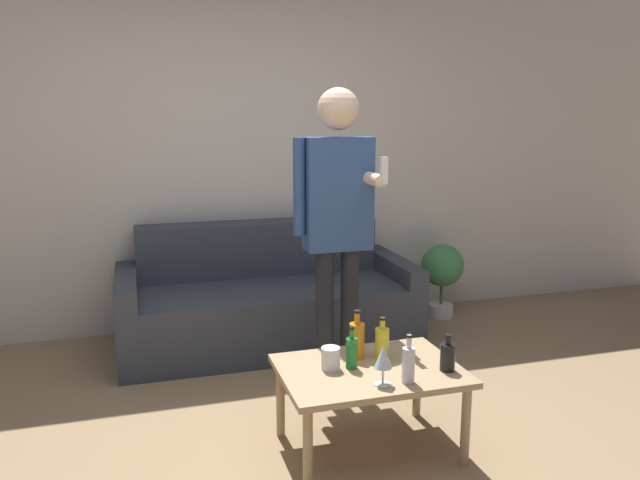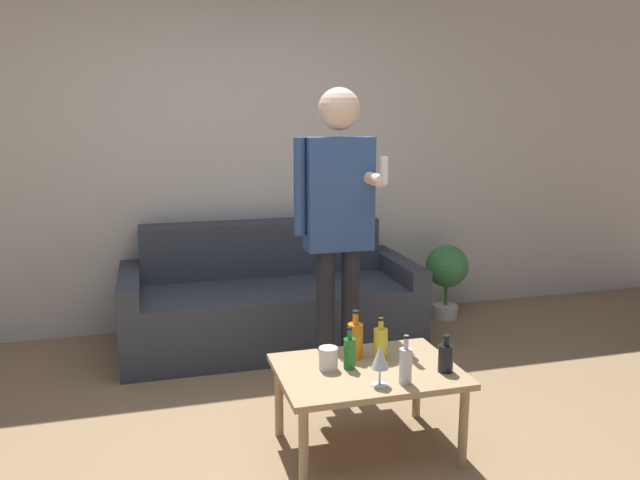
% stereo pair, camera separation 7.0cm
% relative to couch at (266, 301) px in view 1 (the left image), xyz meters
% --- Properties ---
extents(ground_plane, '(16.00, 16.00, 0.00)m').
position_rel_couch_xyz_m(ground_plane, '(-0.17, -1.72, -0.30)').
color(ground_plane, '#997A56').
extents(wall_back, '(8.00, 0.06, 2.70)m').
position_rel_couch_xyz_m(wall_back, '(-0.17, 0.48, 1.05)').
color(wall_back, silver).
rests_on(wall_back, ground_plane).
extents(couch, '(2.06, 0.92, 0.83)m').
position_rel_couch_xyz_m(couch, '(0.00, 0.00, 0.00)').
color(couch, '#383D47').
rests_on(couch, ground_plane).
extents(coffee_table, '(0.86, 0.62, 0.43)m').
position_rel_couch_xyz_m(coffee_table, '(0.16, -1.63, 0.08)').
color(coffee_table, tan).
rests_on(coffee_table, ground_plane).
extents(bottle_orange, '(0.06, 0.06, 0.23)m').
position_rel_couch_xyz_m(bottle_orange, '(0.27, -1.83, 0.22)').
color(bottle_orange, silver).
rests_on(bottle_orange, coffee_table).
extents(bottle_green, '(0.08, 0.08, 0.25)m').
position_rel_couch_xyz_m(bottle_green, '(0.15, -1.49, 0.22)').
color(bottle_green, orange).
rests_on(bottle_green, coffee_table).
extents(bottle_dark, '(0.07, 0.07, 0.21)m').
position_rel_couch_xyz_m(bottle_dark, '(0.27, -1.53, 0.21)').
color(bottle_dark, yellow).
rests_on(bottle_dark, coffee_table).
extents(bottle_yellow, '(0.06, 0.06, 0.20)m').
position_rel_couch_xyz_m(bottle_yellow, '(0.08, -1.60, 0.21)').
color(bottle_yellow, '#23752D').
rests_on(bottle_yellow, coffee_table).
extents(bottle_red, '(0.07, 0.07, 0.18)m').
position_rel_couch_xyz_m(bottle_red, '(0.51, -1.76, 0.20)').
color(bottle_red, black).
rests_on(bottle_red, coffee_table).
extents(wine_glass_near, '(0.08, 0.08, 0.19)m').
position_rel_couch_xyz_m(wine_glass_near, '(0.15, -1.82, 0.26)').
color(wine_glass_near, silver).
rests_on(wine_glass_near, coffee_table).
extents(cup_on_table, '(0.09, 0.09, 0.11)m').
position_rel_couch_xyz_m(cup_on_table, '(-0.02, -1.59, 0.18)').
color(cup_on_table, white).
rests_on(cup_on_table, coffee_table).
extents(person_standing_front, '(0.45, 0.44, 1.77)m').
position_rel_couch_xyz_m(person_standing_front, '(0.23, -0.90, 0.77)').
color(person_standing_front, '#232328').
rests_on(person_standing_front, ground_plane).
extents(potted_plant, '(0.34, 0.34, 0.60)m').
position_rel_couch_xyz_m(potted_plant, '(1.47, 0.13, 0.09)').
color(potted_plant, silver).
rests_on(potted_plant, ground_plane).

